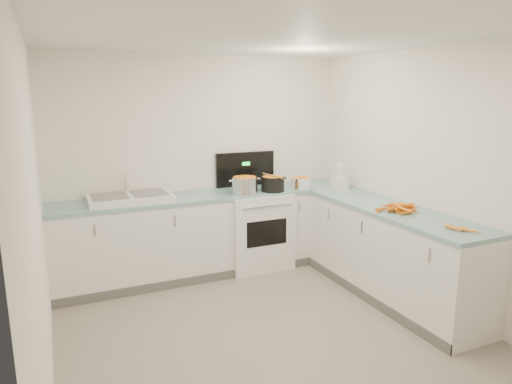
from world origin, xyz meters
name	(u,v)px	position (x,y,z in m)	size (l,w,h in m)	color
floor	(277,339)	(0.00, 0.00, 0.00)	(3.50, 4.00, 0.00)	gray
ceiling	(280,32)	(0.00, 0.00, 2.50)	(3.50, 4.00, 0.00)	white
wall_back	(202,163)	(0.00, 2.00, 1.25)	(3.50, 2.50, 0.00)	white
wall_front	(503,295)	(0.00, -2.00, 1.25)	(3.50, 2.50, 0.00)	white
wall_left	(36,221)	(-1.75, 0.00, 1.25)	(4.00, 2.50, 0.00)	white
wall_right	(442,180)	(1.75, 0.00, 1.25)	(4.00, 2.50, 0.00)	white
counter_back	(211,233)	(0.00, 1.70, 0.47)	(3.50, 0.62, 0.94)	white
counter_right	(391,253)	(1.45, 0.30, 0.47)	(0.62, 2.20, 0.94)	white
stove	(255,228)	(0.55, 1.69, 0.47)	(0.76, 0.65, 1.36)	white
sink	(130,198)	(-0.90, 1.70, 0.98)	(0.86, 0.52, 0.31)	white
steel_pot	(245,186)	(0.36, 1.54, 1.03)	(0.29, 0.29, 0.21)	silver
black_pot	(273,185)	(0.71, 1.53, 1.02)	(0.27, 0.27, 0.19)	black
wooden_spoon	(273,176)	(0.71, 1.53, 1.12)	(0.02, 0.02, 0.42)	#AD7A47
mixing_bowl	(301,182)	(1.14, 1.62, 1.00)	(0.25, 0.25, 0.11)	white
extract_bottle	(297,185)	(1.03, 1.52, 0.99)	(0.04, 0.04, 0.10)	#593319
spice_jar	(304,184)	(1.14, 1.53, 0.99)	(0.06, 0.06, 0.10)	#E5B266
food_processor	(340,178)	(1.49, 1.30, 1.08)	(0.18, 0.21, 0.32)	white
carrot_pile	(400,208)	(1.39, 0.15, 0.98)	(0.42, 0.36, 0.10)	orange
peeled_carrots	(462,229)	(1.42, -0.56, 0.96)	(0.15, 0.30, 0.04)	orange
peelings	(109,196)	(-1.11, 1.68, 1.02)	(0.17, 0.25, 0.01)	tan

